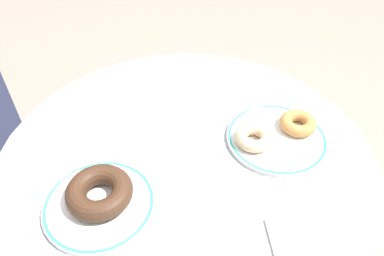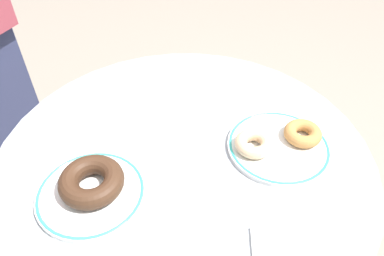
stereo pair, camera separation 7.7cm
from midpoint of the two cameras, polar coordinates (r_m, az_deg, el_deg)
name	(u,v)px [view 1 (the left image)]	position (r m, az deg, el deg)	size (l,w,h in m)	color
cafe_table	(187,216)	(0.96, -3.12, -13.40)	(0.80, 0.80, 0.70)	#999EA3
plate_left	(99,204)	(0.73, -17.05, -11.28)	(0.21, 0.21, 0.01)	white
plate_right	(276,138)	(0.82, 10.22, -1.64)	(0.22, 0.22, 0.01)	white
donut_chocolate	(99,192)	(0.71, -17.10, -9.52)	(0.12, 0.12, 0.04)	#422819
donut_old_fashioned	(298,123)	(0.84, 13.46, 0.61)	(0.08, 0.08, 0.03)	#BC7F42
donut_glazed	(254,138)	(0.79, 6.70, -1.60)	(0.08, 0.08, 0.03)	#E0B789
paper_napkin	(305,245)	(0.68, 13.77, -17.22)	(0.12, 0.11, 0.01)	white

